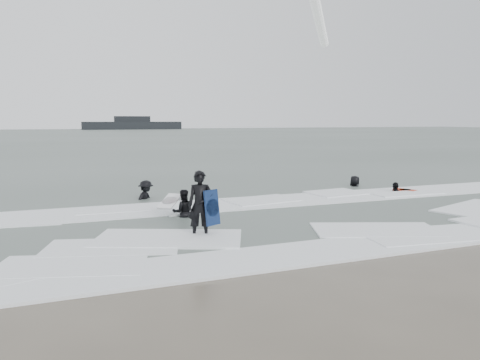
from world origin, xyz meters
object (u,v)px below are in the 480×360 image
object	(u,v)px
surfer_centre	(201,238)
surfer_wading	(183,218)
vessel_horizon	(132,125)
surfer_right_far	(355,187)
surfer_breaker	(146,200)
surfer_right_near	(395,193)

from	to	relation	value
surfer_centre	surfer_wading	size ratio (longest dim) A/B	1.25
surfer_centre	vessel_horizon	distance (m)	148.00
surfer_right_far	vessel_horizon	size ratio (longest dim) A/B	0.05
surfer_breaker	surfer_right_far	xyz separation A→B (m)	(9.93, 0.09, 0.00)
surfer_right_far	surfer_breaker	bearing A→B (deg)	-35.74
surfer_right_near	vessel_horizon	world-z (taller)	vessel_horizon
surfer_centre	surfer_right_far	world-z (taller)	surfer_centre
surfer_breaker	surfer_right_near	distance (m)	10.75
surfer_centre	surfer_wading	world-z (taller)	surfer_centre
surfer_wading	surfer_breaker	bearing A→B (deg)	-75.57
surfer_breaker	surfer_wading	bearing A→B (deg)	-127.64
surfer_wading	surfer_right_near	xyz separation A→B (m)	(9.98, 1.80, 0.00)
surfer_right_near	surfer_right_far	xyz separation A→B (m)	(-0.62, 2.16, 0.00)
surfer_breaker	surfer_right_far	world-z (taller)	surfer_right_far
surfer_right_far	surfer_centre	bearing A→B (deg)	-1.31
surfer_breaker	vessel_horizon	bearing A→B (deg)	36.31
surfer_centre	surfer_right_near	size ratio (longest dim) A/B	1.14
vessel_horizon	surfer_centre	bearing A→B (deg)	-97.32
surfer_right_far	vessel_horizon	distance (m)	140.42
surfer_centre	surfer_breaker	distance (m)	6.60
surfer_centre	surfer_right_near	distance (m)	11.13
surfer_wading	vessel_horizon	size ratio (longest dim) A/B	0.05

